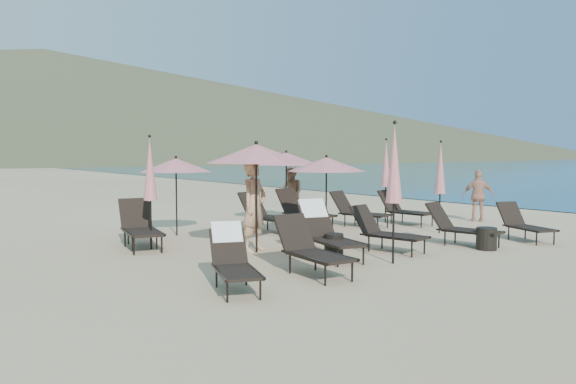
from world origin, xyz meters
TOP-DOWN VIEW (x-y plane):
  - ground at (0.00, 0.00)m, footprint 800.00×800.00m
  - volcanic_headland at (71.37, 302.62)m, footprint 690.00×690.00m
  - lounger_0 at (-4.76, -0.38)m, footprint 1.03×1.64m
  - lounger_1 at (-3.20, -0.31)m, footprint 0.77×1.73m
  - lounger_2 at (-1.98, 0.73)m, footprint 0.98×1.88m
  - lounger_3 at (-0.53, 0.54)m, footprint 0.95×1.72m
  - lounger_4 at (1.36, 0.08)m, footprint 0.95×1.72m
  - lounger_5 at (3.17, -0.34)m, footprint 1.05×1.62m
  - lounger_6 at (-4.55, 3.98)m, footprint 1.01×1.89m
  - lounger_7 at (-4.40, 4.34)m, footprint 1.00×1.70m
  - lounger_8 at (-0.96, 4.39)m, footprint 0.95×1.87m
  - lounger_9 at (0.31, 4.49)m, footprint 0.80×1.87m
  - lounger_10 at (1.73, 3.82)m, footprint 1.06×1.80m
  - lounger_11 at (3.17, 3.42)m, footprint 0.79×1.73m
  - umbrella_open_0 at (-2.80, 2.03)m, footprint 2.15×2.15m
  - umbrella_open_1 at (-0.41, 2.64)m, footprint 1.88×1.88m
  - umbrella_open_2 at (-3.12, 5.22)m, footprint 1.85×1.85m
  - umbrella_open_3 at (0.46, 5.49)m, footprint 1.99×1.99m
  - umbrella_closed_0 at (-1.36, -0.46)m, footprint 0.31×0.31m
  - umbrella_closed_1 at (2.99, 3.98)m, footprint 0.29×0.29m
  - umbrella_closed_2 at (-4.41, 3.71)m, footprint 0.29×0.29m
  - umbrella_closed_3 at (2.51, 1.60)m, footprint 0.28×0.28m
  - side_table_0 at (-1.88, 0.64)m, footprint 0.38×0.38m
  - side_table_1 at (1.36, -0.58)m, footprint 0.44×0.44m
  - beachgoer_a at (-2.74, 2.20)m, footprint 0.82×0.69m
  - beachgoer_b at (1.28, 6.36)m, footprint 0.63×0.81m
  - beachgoer_c at (5.48, 2.55)m, footprint 0.86×0.96m

SIDE VIEW (x-z plane):
  - ground at x=0.00m, z-range 0.00..0.00m
  - side_table_1 at x=1.36m, z-range 0.00..0.48m
  - side_table_0 at x=-1.88m, z-range 0.00..0.48m
  - lounger_5 at x=3.17m, z-range -0.03..0.84m
  - lounger_7 at x=-4.40m, z-range -0.03..0.89m
  - lounger_4 at x=1.36m, z-range -0.03..0.91m
  - lounger_3 at x=-0.53m, z-range -0.03..0.91m
  - lounger_11 at x=3.17m, z-range -0.03..0.93m
  - lounger_1 at x=-3.20m, z-range -0.03..0.94m
  - lounger_10 at x=1.73m, z-range -0.03..0.94m
  - lounger_0 at x=-4.76m, z-range -0.02..0.94m
  - lounger_8 at x=-0.96m, z-range -0.03..0.99m
  - lounger_6 at x=-4.55m, z-range -0.03..1.00m
  - lounger_9 at x=0.31m, z-range -0.03..1.02m
  - lounger_2 at x=-1.98m, z-range -0.02..1.09m
  - beachgoer_c at x=5.48m, z-range 0.00..1.56m
  - beachgoer_b at x=1.28m, z-range 0.00..1.64m
  - beachgoer_a at x=-2.74m, z-range 0.00..1.91m
  - umbrella_closed_3 at x=2.51m, z-range 0.47..2.86m
  - umbrella_closed_2 at x=-4.41m, z-range 0.48..2.94m
  - umbrella_closed_1 at x=2.99m, z-range 0.49..2.99m
  - umbrella_open_2 at x=-3.12m, z-range 0.77..2.76m
  - umbrella_open_1 at x=-0.41m, z-range 0.78..2.80m
  - umbrella_closed_0 at x=-1.36m, z-range 0.52..3.18m
  - umbrella_open_3 at x=0.46m, z-range 0.82..2.96m
  - umbrella_open_0 at x=-2.80m, z-range 0.89..3.21m
  - volcanic_headland at x=71.37m, z-range -1.01..53.99m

